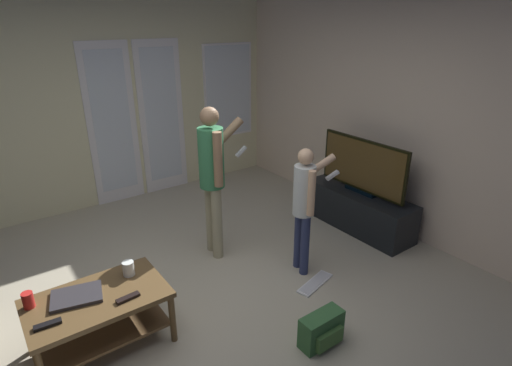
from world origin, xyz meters
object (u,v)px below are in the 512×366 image
object	(u,v)px
backpack	(322,330)
dvd_remote_slim	(48,325)
person_child	(305,200)
person_adult	(213,170)
flat_screen_tv	(363,166)
cup_by_laptop	(28,300)
cup_near_edge	(128,268)
laptop_closed	(77,296)
coffee_table	(99,310)
loose_keyboard	(315,283)
tv_remote_black	(128,298)
tv_stand	(359,210)

from	to	relation	value
backpack	dvd_remote_slim	world-z (taller)	dvd_remote_slim
person_child	dvd_remote_slim	bearing A→B (deg)	179.83
person_adult	backpack	size ratio (longest dim) A/B	4.35
flat_screen_tv	backpack	bearing A→B (deg)	-146.75
backpack	cup_by_laptop	bearing A→B (deg)	147.59
person_adult	dvd_remote_slim	xyz separation A→B (m)	(-1.73, -0.77, -0.47)
cup_near_edge	laptop_closed	bearing A→B (deg)	-172.49
coffee_table	flat_screen_tv	size ratio (longest dim) A/B	0.85
coffee_table	cup_near_edge	distance (m)	0.36
cup_near_edge	loose_keyboard	bearing A→B (deg)	-18.41
person_child	tv_remote_black	world-z (taller)	person_child
laptop_closed	cup_near_edge	size ratio (longest dim) A/B	2.96
loose_keyboard	backpack	bearing A→B (deg)	-130.37
cup_by_laptop	tv_remote_black	world-z (taller)	cup_by_laptop
dvd_remote_slim	loose_keyboard	bearing A→B (deg)	-2.36
person_adult	backpack	xyz separation A→B (m)	(-0.03, -1.61, -0.81)
person_adult	tv_stand	bearing A→B (deg)	-17.24
loose_keyboard	person_child	bearing A→B (deg)	75.95
cup_by_laptop	cup_near_edge	bearing A→B (deg)	-2.71
coffee_table	cup_near_edge	xyz separation A→B (m)	(0.29, 0.12, 0.18)
flat_screen_tv	backpack	xyz separation A→B (m)	(-1.68, -1.10, -0.65)
cup_near_edge	tv_remote_black	size ratio (longest dim) A/B	0.69
dvd_remote_slim	person_child	bearing A→B (deg)	4.53
tv_remote_black	loose_keyboard	bearing A→B (deg)	-12.05
cup_near_edge	coffee_table	bearing A→B (deg)	-156.81
cup_by_laptop	laptop_closed	bearing A→B (deg)	-16.51
flat_screen_tv	person_adult	bearing A→B (deg)	162.86
backpack	cup_near_edge	bearing A→B (deg)	134.39
loose_keyboard	laptop_closed	xyz separation A→B (m)	(-1.96, 0.46, 0.46)
person_adult	cup_near_edge	world-z (taller)	person_adult
tv_stand	person_adult	distance (m)	1.87
coffee_table	backpack	bearing A→B (deg)	-35.43
tv_stand	dvd_remote_slim	size ratio (longest dim) A/B	7.94
coffee_table	tv_stand	distance (m)	3.05
flat_screen_tv	loose_keyboard	world-z (taller)	flat_screen_tv
flat_screen_tv	person_child	world-z (taller)	person_child
flat_screen_tv	person_adult	size ratio (longest dim) A/B	0.73
loose_keyboard	cup_near_edge	world-z (taller)	cup_near_edge
coffee_table	flat_screen_tv	world-z (taller)	flat_screen_tv
coffee_table	cup_by_laptop	bearing A→B (deg)	159.05
person_adult	laptop_closed	size ratio (longest dim) A/B	4.53
backpack	flat_screen_tv	bearing A→B (deg)	33.25
loose_keyboard	laptop_closed	bearing A→B (deg)	166.71
flat_screen_tv	laptop_closed	bearing A→B (deg)	-178.75
coffee_table	tv_stand	size ratio (longest dim) A/B	0.73
cup_near_edge	dvd_remote_slim	distance (m)	0.69
flat_screen_tv	cup_near_edge	distance (m)	2.76
coffee_table	cup_by_laptop	distance (m)	0.48
coffee_table	person_child	bearing A→B (deg)	-3.84
person_adult	loose_keyboard	bearing A→B (deg)	-66.30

